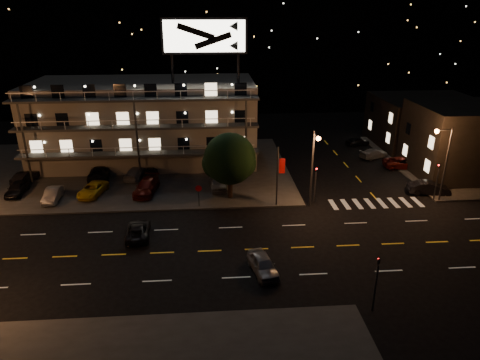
{
  "coord_description": "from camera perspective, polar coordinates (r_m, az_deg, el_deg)",
  "views": [
    {
      "loc": [
        -1.74,
        -31.42,
        19.23
      ],
      "look_at": [
        1.18,
        8.0,
        3.17
      ],
      "focal_mm": 32.0,
      "sensor_mm": 36.0,
      "label": 1
    }
  ],
  "objects": [
    {
      "name": "banner_north",
      "position": [
        43.38,
        5.11,
        0.66
      ],
      "size": [
        0.83,
        0.16,
        6.4
      ],
      "color": "#2D2D30",
      "rests_on": "ground"
    },
    {
      "name": "lot_car_2",
      "position": [
        49.19,
        -19.06,
        -1.21
      ],
      "size": [
        2.99,
        4.81,
        1.24
      ],
      "primitive_type": "imported",
      "rotation": [
        0.0,
        0.0,
        -0.22
      ],
      "color": "yellow",
      "rests_on": "curb_nw"
    },
    {
      "name": "curb_nw",
      "position": [
        56.23,
        -16.56,
        1.24
      ],
      "size": [
        44.0,
        24.0,
        0.15
      ],
      "primitive_type": "cube",
      "color": "#363533",
      "rests_on": "ground"
    },
    {
      "name": "stop_sign",
      "position": [
        43.68,
        -5.53,
        -1.64
      ],
      "size": [
        0.91,
        0.11,
        2.61
      ],
      "color": "#2D2D30",
      "rests_on": "ground"
    },
    {
      "name": "side_car_1",
      "position": [
        58.56,
        20.91,
        2.15
      ],
      "size": [
        5.1,
        2.63,
        1.38
      ],
      "primitive_type": "imported",
      "rotation": [
        0.0,
        0.0,
        1.5
      ],
      "color": "#5A130C",
      "rests_on": "ground"
    },
    {
      "name": "side_car_0",
      "position": [
        51.37,
        23.87,
        -0.98
      ],
      "size": [
        4.67,
        2.38,
        1.47
      ],
      "primitive_type": "imported",
      "rotation": [
        0.0,
        0.0,
        1.38
      ],
      "color": "black",
      "rests_on": "ground"
    },
    {
      "name": "lot_car_6",
      "position": [
        53.82,
        -18.18,
        1.02
      ],
      "size": [
        2.86,
        5.39,
        1.44
      ],
      "primitive_type": "imported",
      "rotation": [
        0.0,
        0.0,
        3.23
      ],
      "color": "black",
      "rests_on": "curb_nw"
    },
    {
      "name": "lot_car_0",
      "position": [
        52.64,
        -27.61,
        -0.98
      ],
      "size": [
        1.67,
        4.04,
        1.37
      ],
      "primitive_type": "imported",
      "rotation": [
        0.0,
        0.0,
        0.01
      ],
      "color": "black",
      "rests_on": "curb_nw"
    },
    {
      "name": "lot_car_3",
      "position": [
        48.08,
        -12.35,
        -0.85
      ],
      "size": [
        2.8,
        5.33,
        1.47
      ],
      "primitive_type": "imported",
      "rotation": [
        0.0,
        0.0,
        -0.15
      ],
      "color": "#5A130C",
      "rests_on": "curb_nw"
    },
    {
      "name": "lot_car_4",
      "position": [
        48.21,
        -3.01,
        -0.3
      ],
      "size": [
        2.06,
        4.38,
        1.45
      ],
      "primitive_type": "imported",
      "rotation": [
        0.0,
        0.0,
        0.08
      ],
      "color": "gray",
      "rests_on": "curb_nw"
    },
    {
      "name": "ground",
      "position": [
        36.88,
        -0.92,
        -9.32
      ],
      "size": [
        140.0,
        140.0,
        0.0
      ],
      "primitive_type": "plane",
      "color": "black",
      "rests_on": "ground"
    },
    {
      "name": "lot_car_8",
      "position": [
        52.42,
        -11.84,
        1.04
      ],
      "size": [
        1.63,
        3.85,
        1.3
      ],
      "primitive_type": "imported",
      "rotation": [
        0.0,
        0.0,
        3.12
      ],
      "color": "black",
      "rests_on": "curb_nw"
    },
    {
      "name": "side_car_2",
      "position": [
        61.31,
        17.45,
        3.4
      ],
      "size": [
        4.57,
        3.24,
        1.23
      ],
      "primitive_type": "imported",
      "rotation": [
        0.0,
        0.0,
        1.97
      ],
      "color": "gray",
      "rests_on": "ground"
    },
    {
      "name": "tree",
      "position": [
        44.57,
        -1.44,
        2.66
      ],
      "size": [
        5.66,
        5.45,
        7.13
      ],
      "color": "black",
      "rests_on": "curb_nw"
    },
    {
      "name": "road_car_east",
      "position": [
        33.82,
        3.06,
        -11.16
      ],
      "size": [
        2.44,
        4.3,
        1.38
      ],
      "primitive_type": "imported",
      "rotation": [
        0.0,
        0.0,
        0.21
      ],
      "color": "gray",
      "rests_on": "ground"
    },
    {
      "name": "signal_nw",
      "position": [
        44.57,
        10.03,
        -0.19
      ],
      "size": [
        0.2,
        0.27,
        4.6
      ],
      "color": "#2D2D30",
      "rests_on": "ground"
    },
    {
      "name": "streetlight_nc",
      "position": [
        43.1,
        9.77,
        2.45
      ],
      "size": [
        0.44,
        1.92,
        8.0
      ],
      "color": "#2D2D30",
      "rests_on": "ground"
    },
    {
      "name": "lot_car_5",
      "position": [
        55.75,
        -26.65,
        0.38
      ],
      "size": [
        2.32,
        4.23,
        1.32
      ],
      "primitive_type": "imported",
      "rotation": [
        0.0,
        0.0,
        2.9
      ],
      "color": "black",
      "rests_on": "curb_nw"
    },
    {
      "name": "side_bldg_back",
      "position": [
        69.17,
        23.39,
        7.16
      ],
      "size": [
        14.06,
        12.0,
        7.0
      ],
      "color": "black",
      "rests_on": "ground"
    },
    {
      "name": "lot_car_9",
      "position": [
        52.25,
        -2.66,
        1.57
      ],
      "size": [
        3.35,
        4.91,
        1.53
      ],
      "primitive_type": "imported",
      "rotation": [
        0.0,
        0.0,
        3.55
      ],
      "color": "#5A130C",
      "rests_on": "curb_nw"
    },
    {
      "name": "lot_car_7",
      "position": [
        52.56,
        -13.54,
        0.98
      ],
      "size": [
        3.14,
        5.03,
        1.36
      ],
      "primitive_type": "imported",
      "rotation": [
        0.0,
        0.0,
        2.86
      ],
      "color": "gray",
      "rests_on": "curb_nw"
    },
    {
      "name": "motel",
      "position": [
        57.61,
        -12.41,
        7.65
      ],
      "size": [
        28.0,
        13.8,
        18.1
      ],
      "color": "gray",
      "rests_on": "ground"
    },
    {
      "name": "side_bldg_front",
      "position": [
        58.99,
        28.59,
        4.68
      ],
      "size": [
        14.06,
        10.0,
        8.5
      ],
      "color": "black",
      "rests_on": "ground"
    },
    {
      "name": "streetlight_ne",
      "position": [
        48.49,
        25.53,
        2.79
      ],
      "size": [
        1.92,
        0.44,
        8.0
      ],
      "color": "#2D2D30",
      "rests_on": "ground"
    },
    {
      "name": "lot_car_1",
      "position": [
        49.32,
        -23.72,
        -1.81
      ],
      "size": [
        1.56,
        3.99,
        1.3
      ],
      "primitive_type": "imported",
      "rotation": [
        0.0,
        0.0,
        0.05
      ],
      "color": "gray",
      "rests_on": "curb_nw"
    },
    {
      "name": "hill_backdrop",
      "position": [
        100.58,
        -6.95,
        17.59
      ],
      "size": [
        120.0,
        25.0,
        24.0
      ],
      "color": "black",
      "rests_on": "ground"
    },
    {
      "name": "side_car_3",
      "position": [
        66.3,
        15.42,
        5.01
      ],
      "size": [
        3.89,
        2.4,
        1.23
      ],
      "primitive_type": "imported",
      "rotation": [
        0.0,
        0.0,
        1.85
      ],
      "color": "black",
      "rests_on": "ground"
    },
    {
      "name": "road_car_west",
      "position": [
        39.66,
        -13.44,
        -6.55
      ],
      "size": [
        2.33,
        4.53,
        1.22
      ],
      "primitive_type": "imported",
      "rotation": [
        0.0,
        0.0,
        3.21
      ],
      "color": "black",
      "rests_on": "ground"
    },
    {
      "name": "signal_sw",
      "position": [
        30.31,
        17.74,
        -12.45
      ],
      "size": [
        0.2,
        0.27,
        4.6
      ],
      "color": "#2D2D30",
      "rests_on": "ground"
    },
    {
      "name": "curb_ne",
      "position": [
        63.39,
        26.08,
        2.21
      ],
      "size": [
        16.0,
        24.0,
        0.15
      ],
      "primitive_type": "cube",
      "color": "#363533",
      "rests_on": "ground"
    },
    {
      "name": "signal_ne",
      "position": [
        49.34,
        24.83,
        0.25
      ],
      "size": [
        0.27,
        0.2,
        4.6
      ],
      "color": "#2D2D30",
      "rests_on": "ground"
    }
  ]
}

